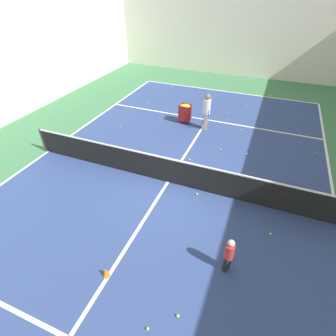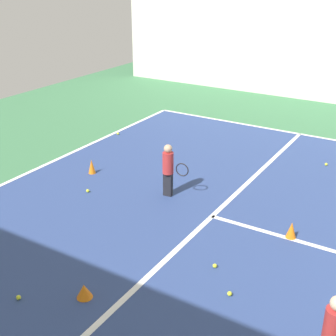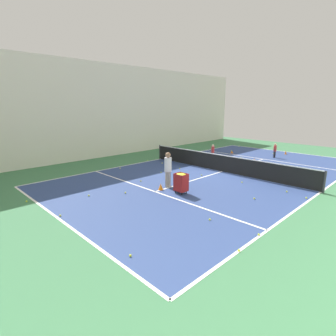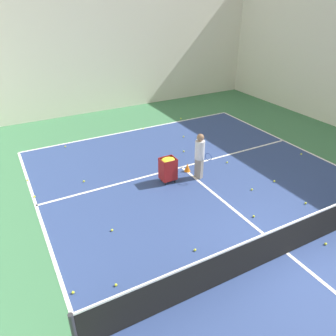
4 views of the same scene
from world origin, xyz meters
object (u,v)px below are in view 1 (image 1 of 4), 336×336
ball_cart (185,110)px  training_cone_0 (106,272)px  coach_at_net (207,110)px  child_midcourt (229,254)px  tennis_net (168,170)px

ball_cart → training_cone_0: ball_cart is taller
coach_at_net → child_midcourt: (2.53, -7.22, -0.36)m
coach_at_net → child_midcourt: 7.65m
child_midcourt → training_cone_0: size_ratio=3.75×
child_midcourt → ball_cart: child_midcourt is taller
child_midcourt → ball_cart: 8.36m
coach_at_net → ball_cart: coach_at_net is taller
child_midcourt → tennis_net: bearing=70.1°
tennis_net → coach_at_net: (0.14, 4.50, 0.46)m
child_midcourt → training_cone_0: child_midcourt is taller
coach_at_net → training_cone_0: coach_at_net is taller
training_cone_0 → child_midcourt: bearing=25.3°
training_cone_0 → tennis_net: bearing=89.4°
tennis_net → training_cone_0: 4.02m
tennis_net → training_cone_0: tennis_net is taller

